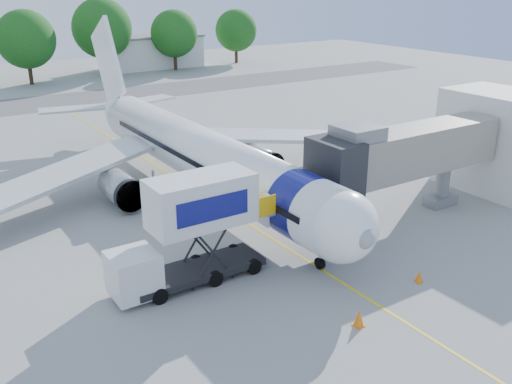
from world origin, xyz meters
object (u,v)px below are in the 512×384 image
jet_bridge (398,154)px  catering_hiloader (190,232)px  aircraft (197,153)px  ground_tug (467,308)px

jet_bridge → catering_hiloader: (-14.26, -0.00, -1.58)m
aircraft → ground_tug: 21.31m
catering_hiloader → ground_tug: catering_hiloader is taller
catering_hiloader → jet_bridge: bearing=0.0°
jet_bridge → aircraft: bearing=125.7°
jet_bridge → catering_hiloader: size_ratio=1.64×
aircraft → jet_bridge: aircraft is taller
catering_hiloader → ground_tug: bearing=-49.1°
aircraft → ground_tug: size_ratio=10.87×
ground_tug → catering_hiloader: bearing=118.0°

